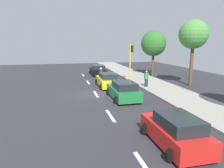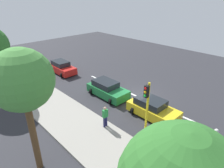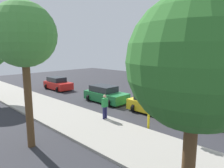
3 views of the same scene
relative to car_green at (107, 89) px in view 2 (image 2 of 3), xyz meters
The scene contains 13 objects.
ground_plane 3.06m from the car_green, 132.63° to the left, with size 40.00×60.00×0.10m, color #2D2D33.
sidewalk 5.48m from the car_green, 23.64° to the left, with size 4.00×60.00×0.15m, color #9E998E.
lane_stripe_far_north 10.04m from the car_green, 101.57° to the right, with size 0.20×2.40×0.01m, color white.
lane_stripe_north 4.37m from the car_green, 117.78° to the right, with size 0.20×2.40×0.01m, color white.
lane_stripe_mid 3.05m from the car_green, 132.63° to the left, with size 0.20×2.40×0.01m, color white.
lane_stripe_south 8.46m from the car_green, 103.80° to the left, with size 0.20×2.40×0.01m, color white.
car_green is the anchor object (origin of this frame).
car_red 8.45m from the car_green, 90.07° to the right, with size 2.21×3.99×1.52m.
car_yellow_cab 5.18m from the car_green, 92.79° to the left, with size 2.33×4.18×1.52m.
motorcycle 10.17m from the car_green, 90.45° to the left, with size 0.60×1.30×1.53m.
pedestrian_near_signal 5.12m from the car_green, 45.69° to the left, with size 0.40×0.24×1.69m.
traffic_light_corner 7.60m from the car_green, 67.02° to the left, with size 0.49×0.24×4.50m.
street_tree_center 10.67m from the car_green, 22.79° to the left, with size 3.08×3.08×7.12m.
Camera 2 is at (13.57, 10.52, 9.30)m, focal length 31.49 mm.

